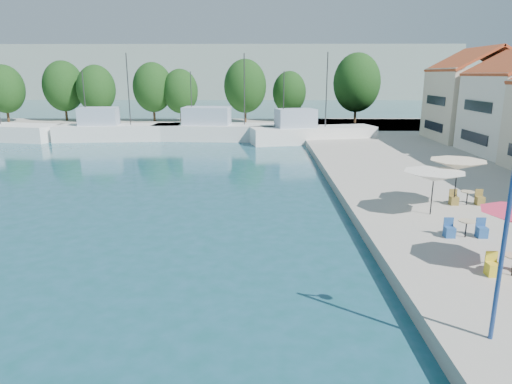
{
  "coord_description": "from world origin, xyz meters",
  "views": [
    {
      "loc": [
        1.27,
        1.65,
        7.49
      ],
      "look_at": [
        0.95,
        26.0,
        1.18
      ],
      "focal_mm": 32.0,
      "sensor_mm": 36.0,
      "label": 1
    }
  ],
  "objects_px": {
    "trawler_03": "(226,131)",
    "umbrella_cream": "(458,165)",
    "trawler_02": "(116,131)",
    "trawler_04": "(310,133)",
    "umbrella_white": "(434,176)"
  },
  "relations": [
    {
      "from": "trawler_04",
      "to": "trawler_03",
      "type": "bearing_deg",
      "value": 152.82
    },
    {
      "from": "trawler_03",
      "to": "umbrella_white",
      "type": "height_order",
      "value": "trawler_03"
    },
    {
      "from": "trawler_02",
      "to": "umbrella_white",
      "type": "distance_m",
      "value": 40.0
    },
    {
      "from": "trawler_02",
      "to": "umbrella_cream",
      "type": "relative_size",
      "value": 4.92
    },
    {
      "from": "umbrella_white",
      "to": "trawler_03",
      "type": "bearing_deg",
      "value": 112.27
    },
    {
      "from": "trawler_04",
      "to": "umbrella_white",
      "type": "xyz_separation_m",
      "value": [
        3.17,
        -28.84,
        1.49
      ]
    },
    {
      "from": "trawler_02",
      "to": "trawler_04",
      "type": "distance_m",
      "value": 22.53
    },
    {
      "from": "trawler_02",
      "to": "umbrella_cream",
      "type": "distance_m",
      "value": 40.02
    },
    {
      "from": "trawler_03",
      "to": "umbrella_cream",
      "type": "distance_m",
      "value": 33.15
    },
    {
      "from": "trawler_03",
      "to": "trawler_04",
      "type": "distance_m",
      "value": 9.96
    },
    {
      "from": "trawler_02",
      "to": "trawler_03",
      "type": "xyz_separation_m",
      "value": [
        12.8,
        0.62,
        -0.0
      ]
    },
    {
      "from": "trawler_02",
      "to": "umbrella_cream",
      "type": "height_order",
      "value": "trawler_02"
    },
    {
      "from": "trawler_03",
      "to": "umbrella_cream",
      "type": "bearing_deg",
      "value": -60.46
    },
    {
      "from": "trawler_04",
      "to": "umbrella_cream",
      "type": "relative_size",
      "value": 4.9
    },
    {
      "from": "trawler_03",
      "to": "trawler_04",
      "type": "relative_size",
      "value": 1.24
    }
  ]
}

